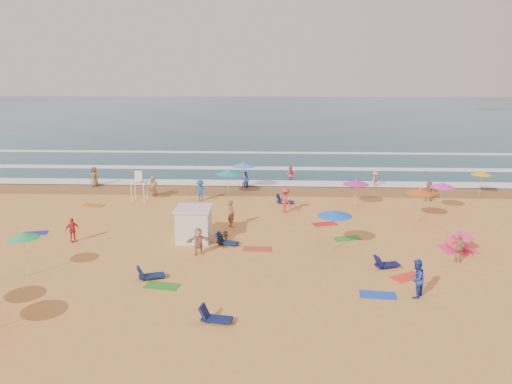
{
  "coord_description": "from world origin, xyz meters",
  "views": [
    {
      "loc": [
        2.72,
        -29.99,
        10.54
      ],
      "look_at": [
        1.22,
        6.0,
        1.5
      ],
      "focal_mm": 35.0,
      "sensor_mm": 36.0,
      "label": 1
    }
  ],
  "objects": [
    {
      "name": "ground",
      "position": [
        0.0,
        0.0,
        0.0
      ],
      "size": [
        220.0,
        220.0,
        0.0
      ],
      "primitive_type": "plane",
      "color": "gold",
      "rests_on": "ground"
    },
    {
      "name": "ocean",
      "position": [
        0.0,
        84.0,
        0.0
      ],
      "size": [
        220.0,
        140.0,
        0.18
      ],
      "primitive_type": "cube",
      "color": "#0C4756",
      "rests_on": "ground"
    },
    {
      "name": "wet_sand",
      "position": [
        0.0,
        12.5,
        0.01
      ],
      "size": [
        220.0,
        220.0,
        0.0
      ],
      "primitive_type": "plane",
      "color": "olive",
      "rests_on": "ground"
    },
    {
      "name": "surf_foam",
      "position": [
        0.0,
        21.32,
        0.1
      ],
      "size": [
        200.0,
        18.7,
        0.05
      ],
      "color": "white",
      "rests_on": "ground"
    },
    {
      "name": "cabana",
      "position": [
        -2.38,
        -0.59,
        1.0
      ],
      "size": [
        2.0,
        2.0,
        2.0
      ],
      "primitive_type": "cube",
      "color": "silver",
      "rests_on": "ground"
    },
    {
      "name": "cabana_roof",
      "position": [
        -2.38,
        -0.59,
        2.06
      ],
      "size": [
        2.2,
        2.2,
        0.12
      ],
      "primitive_type": "cube",
      "color": "silver",
      "rests_on": "cabana"
    },
    {
      "name": "bicycle",
      "position": [
        -0.48,
        -0.89,
        0.42
      ],
      "size": [
        0.82,
        1.66,
        0.84
      ],
      "primitive_type": "imported",
      "rotation": [
        0.0,
        0.0,
        -0.17
      ],
      "color": "black",
      "rests_on": "ground"
    },
    {
      "name": "lifeguard_stand",
      "position": [
        -8.32,
        8.57,
        1.05
      ],
      "size": [
        1.2,
        1.2,
        2.1
      ],
      "primitive_type": null,
      "color": "white",
      "rests_on": "ground"
    },
    {
      "name": "beach_umbrellas",
      "position": [
        0.6,
        0.07,
        2.1
      ],
      "size": [
        60.99,
        28.52,
        0.76
      ],
      "color": "#EAF619",
      "rests_on": "ground"
    },
    {
      "name": "loungers",
      "position": [
        4.92,
        -2.19,
        0.17
      ],
      "size": [
        52.95,
        19.95,
        0.34
      ],
      "color": "#0E1C49",
      "rests_on": "ground"
    },
    {
      "name": "towels",
      "position": [
        -0.15,
        -0.99,
        0.01
      ],
      "size": [
        54.17,
        18.35,
        0.03
      ],
      "color": "red",
      "rests_on": "ground"
    },
    {
      "name": "beachgoers",
      "position": [
        -0.59,
        4.62,
        0.82
      ],
      "size": [
        38.28,
        25.61,
        2.13
      ],
      "color": "brown",
      "rests_on": "ground"
    }
  ]
}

